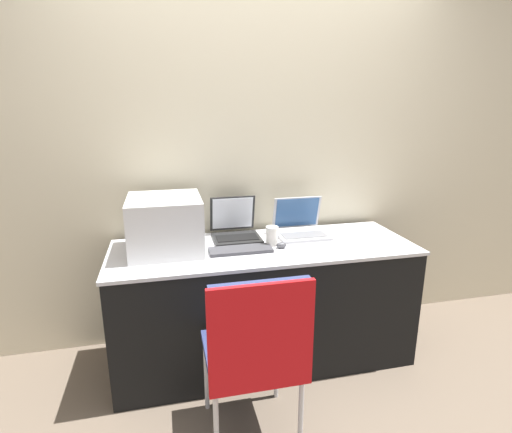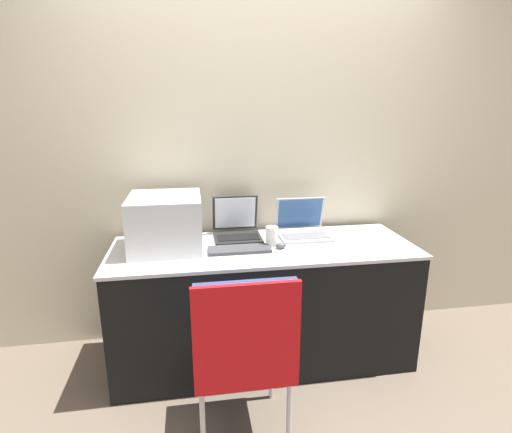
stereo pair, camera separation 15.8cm
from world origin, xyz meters
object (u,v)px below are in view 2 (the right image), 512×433
(mouse, at_px, (281,246))
(coffee_cup, at_px, (272,236))
(laptop_left, at_px, (237,228))
(printer, at_px, (166,221))
(external_keyboard, at_px, (239,250))
(chair, at_px, (244,345))
(laptop_right, at_px, (303,228))

(mouse, bearing_deg, coffee_cup, 126.79)
(laptop_left, bearing_deg, printer, -161.22)
(external_keyboard, bearing_deg, laptop_left, 86.28)
(mouse, bearing_deg, external_keyboard, -179.35)
(printer, bearing_deg, chair, -65.10)
(printer, distance_m, laptop_right, 0.88)
(printer, relative_size, laptop_right, 1.31)
(laptop_right, bearing_deg, external_keyboard, -153.80)
(chair, bearing_deg, mouse, 64.55)
(printer, relative_size, external_keyboard, 1.16)
(external_keyboard, bearing_deg, chair, -95.43)
(printer, distance_m, external_keyboard, 0.47)
(laptop_right, distance_m, chair, 1.04)
(laptop_left, bearing_deg, mouse, -48.86)
(external_keyboard, height_order, coffee_cup, coffee_cup)
(mouse, relative_size, chair, 0.07)
(laptop_right, xyz_separation_m, coffee_cup, (-0.24, -0.16, 0.01))
(laptop_right, height_order, coffee_cup, laptop_right)
(coffee_cup, xyz_separation_m, chair, (-0.27, -0.71, -0.26))
(external_keyboard, bearing_deg, printer, 164.07)
(external_keyboard, height_order, chair, chair)
(coffee_cup, bearing_deg, printer, 174.57)
(laptop_left, xyz_separation_m, mouse, (0.23, -0.27, -0.04))
(printer, xyz_separation_m, laptop_right, (0.87, 0.10, -0.12))
(coffee_cup, distance_m, mouse, 0.08)
(external_keyboard, bearing_deg, coffee_cup, 16.25)
(coffee_cup, height_order, mouse, coffee_cup)
(laptop_right, distance_m, coffee_cup, 0.29)
(external_keyboard, xyz_separation_m, mouse, (0.25, 0.00, 0.01))
(printer, bearing_deg, laptop_left, 18.78)
(coffee_cup, height_order, chair, chair)
(laptop_left, relative_size, laptop_right, 0.94)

